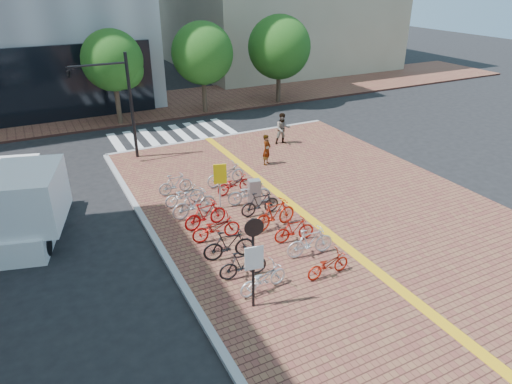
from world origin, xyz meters
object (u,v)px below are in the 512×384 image
bike_5 (194,203)px  bike_6 (184,195)px  bike_9 (310,242)px  yellow_sign (220,178)px  bike_14 (234,184)px  bike_12 (260,203)px  bike_0 (263,278)px  bike_3 (216,228)px  traffic_light_pole (103,89)px  box_truck (23,203)px  bike_10 (294,230)px  utility_box (254,192)px  bike_8 (328,264)px  pedestrian_b (283,129)px  bike_7 (175,184)px  bike_11 (275,214)px  bike_4 (205,215)px  bike_15 (226,174)px  bike_1 (243,264)px  notice_sign (254,253)px  pedestrian_a (267,150)px  bike_2 (229,245)px  bike_13 (249,193)px

bike_5 → bike_6: 1.20m
bike_5 → bike_9: (2.60, -4.54, -0.05)m
yellow_sign → bike_14: bearing=44.0°
bike_12 → bike_0: bearing=154.7°
bike_3 → bike_9: bearing=-130.4°
traffic_light_pole → box_truck: 7.80m
bike_10 → bike_12: 2.40m
bike_14 → utility_box: (0.32, -1.37, 0.11)m
bike_9 → bike_8: bearing=179.7°
bike_12 → pedestrian_b: bearing=-34.9°
bike_10 → bike_7: bearing=31.0°
yellow_sign → bike_11: bearing=-63.5°
pedestrian_b → bike_12: bearing=-111.0°
bike_4 → bike_15: 3.99m
traffic_light_pole → bike_11: bearing=-67.4°
bike_1 → bike_15: (2.40, 6.86, 0.02)m
bike_3 → utility_box: utility_box is taller
bike_15 → bike_12: bearing=174.7°
bike_15 → bike_6: bearing=107.0°
bike_10 → box_truck: bearing=65.6°
bike_1 → notice_sign: notice_sign is taller
pedestrian_b → pedestrian_a: bearing=-119.5°
bike_0 → yellow_sign: yellow_sign is taller
bike_14 → notice_sign: notice_sign is taller
bike_8 → bike_9: bike_9 is taller
bike_7 → box_truck: size_ratio=0.29×
bike_3 → bike_15: (2.28, 4.30, 0.03)m
bike_10 → bike_1: bearing=120.3°
bike_2 → bike_12: 3.37m
notice_sign → bike_11: bearing=53.4°
bike_1 → bike_5: size_ratio=0.84×
bike_14 → pedestrian_b: 7.03m
bike_13 → bike_9: bearing=-168.3°
bike_3 → bike_11: 2.37m
bike_2 → pedestrian_a: size_ratio=1.14×
bike_3 → bike_5: 2.07m
bike_1 → bike_8: bike_1 is taller
bike_3 → yellow_sign: yellow_sign is taller
bike_8 → bike_13: bike_13 is taller
bike_5 → bike_11: 3.35m
utility_box → bike_6: bearing=154.2°
traffic_light_pole → box_truck: size_ratio=1.03×
bike_4 → bike_5: bearing=-2.6°
bike_10 → bike_11: bike_11 is taller
bike_1 → bike_3: bike_1 is taller
notice_sign → bike_4: bearing=84.7°
bike_6 → bike_15: (2.42, 1.04, 0.07)m
pedestrian_a → box_truck: bearing=153.1°
bike_9 → utility_box: bearing=4.8°
pedestrian_b → notice_sign: (-7.97, -12.04, 1.00)m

